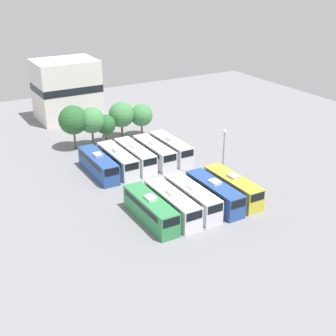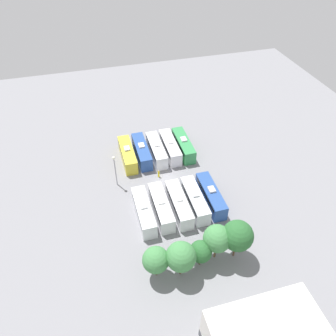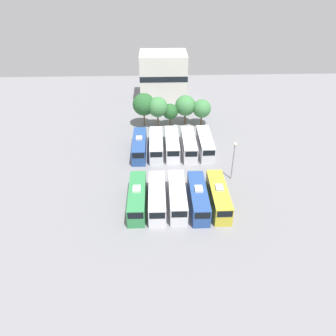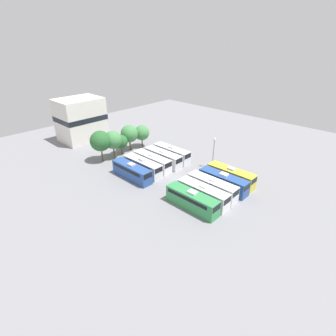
% 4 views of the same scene
% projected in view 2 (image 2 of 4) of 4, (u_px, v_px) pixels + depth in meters
% --- Properties ---
extents(ground_plane, '(114.77, 114.77, 0.00)m').
position_uv_depth(ground_plane, '(166.00, 180.00, 67.68)').
color(ground_plane, gray).
extents(bus_0, '(2.62, 10.36, 3.50)m').
position_uv_depth(bus_0, '(183.00, 145.00, 73.77)').
color(bus_0, '#338C4C').
rests_on(bus_0, ground_plane).
extents(bus_1, '(2.62, 10.36, 3.50)m').
position_uv_depth(bus_1, '(170.00, 147.00, 73.21)').
color(bus_1, silver).
rests_on(bus_1, ground_plane).
extents(bus_2, '(2.62, 10.36, 3.50)m').
position_uv_depth(bus_2, '(157.00, 150.00, 72.45)').
color(bus_2, silver).
rests_on(bus_2, ground_plane).
extents(bus_3, '(2.62, 10.36, 3.50)m').
position_uv_depth(bus_3, '(142.00, 151.00, 72.09)').
color(bus_3, '#284C93').
rests_on(bus_3, ground_plane).
extents(bus_4, '(2.62, 10.36, 3.50)m').
position_uv_depth(bus_4, '(128.00, 154.00, 71.28)').
color(bus_4, gold).
rests_on(bus_4, ground_plane).
extents(bus_5, '(2.62, 10.36, 3.50)m').
position_uv_depth(bus_5, '(211.00, 195.00, 61.96)').
color(bus_5, '#284C93').
rests_on(bus_5, ground_plane).
extents(bus_6, '(2.62, 10.36, 3.50)m').
position_uv_depth(bus_6, '(195.00, 200.00, 61.11)').
color(bus_6, silver).
rests_on(bus_6, ground_plane).
extents(bus_7, '(2.62, 10.36, 3.50)m').
position_uv_depth(bus_7, '(179.00, 204.00, 60.32)').
color(bus_7, white).
rests_on(bus_7, ground_plane).
extents(bus_8, '(2.62, 10.36, 3.50)m').
position_uv_depth(bus_8, '(161.00, 207.00, 59.82)').
color(bus_8, silver).
rests_on(bus_8, ground_plane).
extents(bus_9, '(2.62, 10.36, 3.50)m').
position_uv_depth(bus_9, '(144.00, 211.00, 58.98)').
color(bus_9, silver).
rests_on(bus_9, ground_plane).
extents(worker_person, '(0.36, 0.36, 1.77)m').
position_uv_depth(worker_person, '(159.00, 174.00, 67.85)').
color(worker_person, gold).
rests_on(worker_person, ground_plane).
extents(light_pole, '(0.60, 0.60, 7.32)m').
position_uv_depth(light_pole, '(115.00, 166.00, 63.37)').
color(light_pole, gray).
rests_on(light_pole, ground_plane).
extents(tree_0, '(5.00, 5.00, 7.73)m').
position_uv_depth(tree_0, '(238.00, 236.00, 50.65)').
color(tree_0, brown).
rests_on(tree_0, ground_plane).
extents(tree_1, '(4.48, 4.48, 7.08)m').
position_uv_depth(tree_1, '(217.00, 239.00, 50.74)').
color(tree_1, brown).
rests_on(tree_1, ground_plane).
extents(tree_2, '(3.59, 3.59, 5.20)m').
position_uv_depth(tree_2, '(201.00, 252.00, 50.64)').
color(tree_2, brown).
rests_on(tree_2, ground_plane).
extents(tree_3, '(4.66, 4.66, 6.85)m').
position_uv_depth(tree_3, '(181.00, 257.00, 48.67)').
color(tree_3, brown).
rests_on(tree_3, ground_plane).
extents(tree_4, '(4.14, 4.14, 6.11)m').
position_uv_depth(tree_4, '(156.00, 260.00, 48.80)').
color(tree_4, brown).
rests_on(tree_4, ground_plane).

